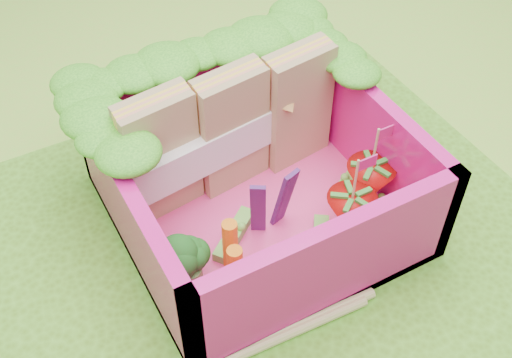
{
  "coord_description": "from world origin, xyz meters",
  "views": [
    {
      "loc": [
        -1.0,
        -1.51,
        2.45
      ],
      "look_at": [
        0.0,
        0.32,
        0.28
      ],
      "focal_mm": 45.0,
      "sensor_mm": 36.0,
      "label": 1
    }
  ],
  "objects": [
    {
      "name": "snap_peas",
      "position": [
        0.24,
        0.1,
        0.11
      ],
      "size": [
        1.0,
        0.54,
        0.05
      ],
      "color": "#64B639",
      "rests_on": "bento_floor"
    },
    {
      "name": "bento_box",
      "position": [
        0.0,
        0.32,
        0.31
      ],
      "size": [
        1.3,
        1.3,
        0.55
      ],
      "color": "#D5127A",
      "rests_on": "placemat"
    },
    {
      "name": "bento_floor",
      "position": [
        0.0,
        0.32,
        0.06
      ],
      "size": [
        1.3,
        1.3,
        0.05
      ],
      "primitive_type": "cube",
      "color": "#FA3F8E",
      "rests_on": "placemat"
    },
    {
      "name": "strawberry_left",
      "position": [
        0.31,
        -0.03,
        0.2
      ],
      "size": [
        0.23,
        0.23,
        0.47
      ],
      "color": "red",
      "rests_on": "bento_floor"
    },
    {
      "name": "carrot_sticks",
      "position": [
        -0.28,
        0.02,
        0.21
      ],
      "size": [
        0.1,
        0.17,
        0.29
      ],
      "color": "orange",
      "rests_on": "bento_floor"
    },
    {
      "name": "lettuce_ruffle",
      "position": [
        0.0,
        0.8,
        0.64
      ],
      "size": [
        1.43,
        0.83,
        0.11
      ],
      "color": "#217C16",
      "rests_on": "bento_box"
    },
    {
      "name": "strawberry_right",
      "position": [
        0.5,
        0.09,
        0.21
      ],
      "size": [
        0.24,
        0.24,
        0.48
      ],
      "color": "red",
      "rests_on": "bento_floor"
    },
    {
      "name": "ground",
      "position": [
        0.0,
        0.0,
        0.0
      ],
      "size": [
        14.0,
        14.0,
        0.0
      ],
      "primitive_type": "plane",
      "color": "#86DD3E",
      "rests_on": "ground"
    },
    {
      "name": "purple_wedges",
      "position": [
        0.02,
        0.16,
        0.27
      ],
      "size": [
        0.22,
        0.05,
        0.38
      ],
      "color": "#3A1750",
      "rests_on": "bento_floor"
    },
    {
      "name": "broccoli",
      "position": [
        -0.48,
        0.05,
        0.25
      ],
      "size": [
        0.33,
        0.33,
        0.25
      ],
      "color": "#5C8C44",
      "rests_on": "bento_floor"
    },
    {
      "name": "placemat",
      "position": [
        0.0,
        0.0,
        0.01
      ],
      "size": [
        2.6,
        2.6,
        0.03
      ],
      "primitive_type": "cube",
      "color": "#539321",
      "rests_on": "ground"
    },
    {
      "name": "sandwich_stack",
      "position": [
        0.01,
        0.57,
        0.39
      ],
      "size": [
        1.17,
        0.32,
        0.64
      ],
      "color": "tan",
      "rests_on": "bento_floor"
    }
  ]
}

